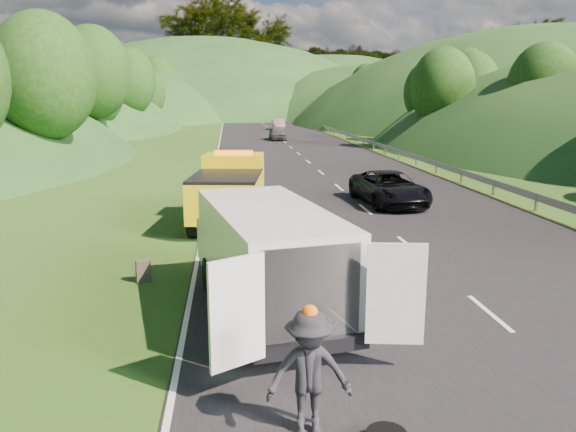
{
  "coord_description": "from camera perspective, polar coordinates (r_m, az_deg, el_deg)",
  "views": [
    {
      "loc": [
        -2.86,
        -13.56,
        4.91
      ],
      "look_at": [
        -1.12,
        3.07,
        1.3
      ],
      "focal_mm": 35.0,
      "sensor_mm": 36.0,
      "label": 1
    }
  ],
  "objects": [
    {
      "name": "white_van",
      "position": [
        12.75,
        -2.21,
        -3.77
      ],
      "size": [
        4.33,
        7.46,
        2.49
      ],
      "rotation": [
        0.0,
        0.0,
        0.2
      ],
      "color": "black",
      "rests_on": "ground"
    },
    {
      "name": "tree_line_right",
      "position": [
        78.13,
        13.54,
        8.26
      ],
      "size": [
        14.0,
        140.0,
        14.0
      ],
      "primitive_type": null,
      "color": "#2C5819",
      "rests_on": "ground"
    },
    {
      "name": "tree_line_left",
      "position": [
        75.47,
        -18.46,
        7.84
      ],
      "size": [
        14.0,
        140.0,
        14.0
      ],
      "primitive_type": null,
      "color": "#2C5819",
      "rests_on": "ground"
    },
    {
      "name": "woman",
      "position": [
        15.11,
        -7.14,
        -6.88
      ],
      "size": [
        0.6,
        0.72,
        1.72
      ],
      "primitive_type": "imported",
      "rotation": [
        0.0,
        0.0,
        1.83
      ],
      "color": "silver",
      "rests_on": "ground"
    },
    {
      "name": "child",
      "position": [
        13.35,
        -0.96,
        -9.4
      ],
      "size": [
        0.58,
        0.6,
        0.97
      ],
      "primitive_type": "imported",
      "rotation": [
        0.0,
        0.0,
        -0.92
      ],
      "color": "#C7C86A",
      "rests_on": "ground"
    },
    {
      "name": "dist_car_b",
      "position": [
        81.68,
        -0.98,
        8.74
      ],
      "size": [
        1.61,
        4.63,
        1.52
      ],
      "primitive_type": "imported",
      "color": "#7C5253",
      "rests_on": "ground"
    },
    {
      "name": "passing_suv",
      "position": [
        26.19,
        10.17,
        1.19
      ],
      "size": [
        2.9,
        5.53,
        1.48
      ],
      "primitive_type": "imported",
      "rotation": [
        0.0,
        0.0,
        0.08
      ],
      "color": "black",
      "rests_on": "ground"
    },
    {
      "name": "ground",
      "position": [
        14.7,
        5.65,
        -7.39
      ],
      "size": [
        320.0,
        320.0,
        0.0
      ],
      "primitive_type": "plane",
      "color": "#38661E",
      "rests_on": "ground"
    },
    {
      "name": "tow_truck",
      "position": [
        21.75,
        -5.85,
        2.67
      ],
      "size": [
        3.11,
        6.62,
        2.74
      ],
      "rotation": [
        0.0,
        0.0,
        -0.13
      ],
      "color": "black",
      "rests_on": "ground"
    },
    {
      "name": "hills_backdrop",
      "position": [
        148.64,
        -2.37,
        10.29
      ],
      "size": [
        201.0,
        288.6,
        44.0
      ],
      "primitive_type": null,
      "color": "#2D5B23",
      "rests_on": "ground"
    },
    {
      "name": "suitcase",
      "position": [
        15.59,
        -14.49,
        -5.41
      ],
      "size": [
        0.42,
        0.31,
        0.61
      ],
      "primitive_type": "cube",
      "rotation": [
        0.0,
        0.0,
        0.31
      ],
      "color": "#4E493B",
      "rests_on": "ground"
    },
    {
      "name": "guardrail",
      "position": [
        67.54,
        5.36,
        7.97
      ],
      "size": [
        0.06,
        140.0,
        1.52
      ],
      "primitive_type": "cube",
      "color": "gray",
      "rests_on": "ground"
    },
    {
      "name": "road_surface",
      "position": [
        54.1,
        0.3,
        6.99
      ],
      "size": [
        14.0,
        200.0,
        0.02
      ],
      "primitive_type": "cube",
      "color": "black",
      "rests_on": "ground"
    },
    {
      "name": "dist_car_a",
      "position": [
        62.96,
        -1.05,
        7.72
      ],
      "size": [
        1.78,
        4.42,
        1.51
      ],
      "primitive_type": "imported",
      "color": "#424145",
      "rests_on": "ground"
    }
  ]
}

